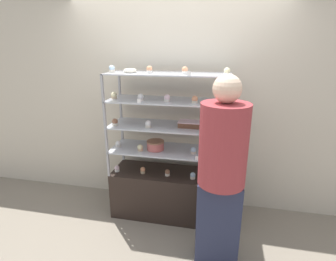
% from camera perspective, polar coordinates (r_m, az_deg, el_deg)
% --- Properties ---
extents(ground_plane, '(20.00, 20.00, 0.00)m').
position_cam_1_polar(ground_plane, '(3.43, 0.00, -17.44)').
color(ground_plane, gray).
extents(back_wall, '(8.00, 0.05, 2.60)m').
position_cam_1_polar(back_wall, '(3.25, 1.43, 5.78)').
color(back_wall, beige).
rests_on(back_wall, ground_plane).
extents(display_base, '(1.31, 0.48, 0.56)m').
position_cam_1_polar(display_base, '(3.27, 0.00, -13.43)').
color(display_base, black).
rests_on(display_base, ground_plane).
extents(display_riser_lower, '(1.31, 0.48, 0.29)m').
position_cam_1_polar(display_riser_lower, '(3.02, 0.00, -4.47)').
color(display_riser_lower, '#99999E').
rests_on(display_riser_lower, display_base).
extents(display_riser_middle, '(1.31, 0.48, 0.29)m').
position_cam_1_polar(display_riser_middle, '(2.92, 0.00, 0.76)').
color(display_riser_middle, '#99999E').
rests_on(display_riser_middle, display_riser_lower).
extents(display_riser_upper, '(1.31, 0.48, 0.29)m').
position_cam_1_polar(display_riser_upper, '(2.85, 0.00, 6.29)').
color(display_riser_upper, '#99999E').
rests_on(display_riser_upper, display_riser_middle).
extents(display_riser_top, '(1.31, 0.48, 0.29)m').
position_cam_1_polar(display_riser_top, '(2.81, 0.00, 12.05)').
color(display_riser_top, '#99999E').
rests_on(display_riser_top, display_riser_upper).
extents(layer_cake_centerpiece, '(0.20, 0.20, 0.10)m').
position_cam_1_polar(layer_cake_centerpiece, '(3.00, -2.75, -3.21)').
color(layer_cake_centerpiece, '#C66660').
rests_on(layer_cake_centerpiece, display_riser_lower).
extents(sheet_cake_frosted, '(0.26, 0.16, 0.06)m').
position_cam_1_polar(sheet_cake_frosted, '(2.88, 4.90, 1.43)').
color(sheet_cake_frosted, brown).
rests_on(sheet_cake_frosted, display_riser_middle).
extents(cupcake_0, '(0.06, 0.06, 0.08)m').
position_cam_1_polar(cupcake_0, '(3.20, -11.04, -8.14)').
color(cupcake_0, white).
rests_on(cupcake_0, display_base).
extents(cupcake_1, '(0.06, 0.06, 0.08)m').
position_cam_1_polar(cupcake_1, '(3.11, -5.49, -8.59)').
color(cupcake_1, '#CCB28C').
rests_on(cupcake_1, display_base).
extents(cupcake_2, '(0.06, 0.06, 0.08)m').
position_cam_1_polar(cupcake_2, '(3.04, -0.12, -9.16)').
color(cupcake_2, beige).
rests_on(cupcake_2, display_base).
extents(cupcake_3, '(0.06, 0.06, 0.08)m').
position_cam_1_polar(cupcake_3, '(2.99, 5.42, -9.77)').
color(cupcake_3, beige).
rests_on(cupcake_3, display_base).
extents(cupcake_4, '(0.06, 0.06, 0.08)m').
position_cam_1_polar(cupcake_4, '(2.99, 10.90, -10.01)').
color(cupcake_4, '#CCB28C').
rests_on(cupcake_4, display_base).
extents(price_tag_0, '(0.04, 0.00, 0.04)m').
position_cam_1_polar(price_tag_0, '(2.88, 7.93, -11.37)').
color(price_tag_0, white).
rests_on(price_tag_0, display_base).
extents(cupcake_5, '(0.06, 0.06, 0.08)m').
position_cam_1_polar(cupcake_5, '(3.14, -10.77, -2.90)').
color(cupcake_5, white).
rests_on(cupcake_5, display_riser_lower).
extents(cupcake_6, '(0.06, 0.06, 0.08)m').
position_cam_1_polar(cupcake_6, '(2.99, -6.09, -3.77)').
color(cupcake_6, '#CCB28C').
rests_on(cupcake_6, display_riser_lower).
extents(cupcake_7, '(0.06, 0.06, 0.08)m').
position_cam_1_polar(cupcake_7, '(2.91, 5.55, -4.36)').
color(cupcake_7, beige).
rests_on(cupcake_7, display_riser_lower).
extents(cupcake_8, '(0.06, 0.06, 0.08)m').
position_cam_1_polar(cupcake_8, '(2.88, 11.42, -4.85)').
color(cupcake_8, beige).
rests_on(cupcake_8, display_riser_lower).
extents(price_tag_1, '(0.04, 0.00, 0.04)m').
position_cam_1_polar(price_tag_1, '(2.76, 6.32, -5.99)').
color(price_tag_1, white).
rests_on(price_tag_1, display_riser_lower).
extents(cupcake_9, '(0.06, 0.06, 0.08)m').
position_cam_1_polar(cupcake_9, '(2.98, -11.47, 1.79)').
color(cupcake_9, beige).
rests_on(cupcake_9, display_riser_middle).
extents(cupcake_10, '(0.06, 0.06, 0.08)m').
position_cam_1_polar(cupcake_10, '(2.85, -4.33, 1.38)').
color(cupcake_10, beige).
rests_on(cupcake_10, display_riser_middle).
extents(cupcake_11, '(0.06, 0.06, 0.08)m').
position_cam_1_polar(cupcake_11, '(2.81, 11.60, 0.82)').
color(cupcake_11, '#CCB28C').
rests_on(cupcake_11, display_riser_middle).
extents(price_tag_2, '(0.04, 0.00, 0.04)m').
position_cam_1_polar(price_tag_2, '(2.65, 8.12, -0.40)').
color(price_tag_2, white).
rests_on(price_tag_2, display_riser_middle).
extents(cupcake_12, '(0.06, 0.06, 0.07)m').
position_cam_1_polar(cupcake_12, '(2.99, -11.68, 7.47)').
color(cupcake_12, '#CCB28C').
rests_on(cupcake_12, display_riser_upper).
extents(cupcake_13, '(0.06, 0.06, 0.07)m').
position_cam_1_polar(cupcake_13, '(2.84, -5.98, 7.18)').
color(cupcake_13, white).
rests_on(cupcake_13, display_riser_upper).
extents(cupcake_14, '(0.06, 0.06, 0.07)m').
position_cam_1_polar(cupcake_14, '(2.78, -0.19, 7.05)').
color(cupcake_14, white).
rests_on(cupcake_14, display_riser_upper).
extents(cupcake_15, '(0.06, 0.06, 0.07)m').
position_cam_1_polar(cupcake_15, '(2.72, 5.84, 6.71)').
color(cupcake_15, beige).
rests_on(cupcake_15, display_riser_upper).
extents(cupcake_16, '(0.06, 0.06, 0.07)m').
position_cam_1_polar(cupcake_16, '(2.75, 12.29, 6.52)').
color(cupcake_16, '#CCB28C').
rests_on(cupcake_16, display_riser_upper).
extents(price_tag_3, '(0.04, 0.00, 0.04)m').
position_cam_1_polar(price_tag_3, '(2.70, -6.34, 6.36)').
color(price_tag_3, white).
rests_on(price_tag_3, display_riser_upper).
extents(cupcake_17, '(0.06, 0.06, 0.08)m').
position_cam_1_polar(cupcake_17, '(2.94, -12.12, 12.97)').
color(cupcake_17, beige).
rests_on(cupcake_17, display_riser_top).
extents(cupcake_18, '(0.06, 0.06, 0.08)m').
position_cam_1_polar(cupcake_18, '(2.80, -4.05, 13.08)').
color(cupcake_18, white).
rests_on(cupcake_18, display_riser_top).
extents(cupcake_19, '(0.06, 0.06, 0.08)m').
position_cam_1_polar(cupcake_19, '(2.70, 3.69, 12.91)').
color(cupcake_19, white).
rests_on(cupcake_19, display_riser_top).
extents(cupcake_20, '(0.06, 0.06, 0.08)m').
position_cam_1_polar(cupcake_20, '(2.61, 12.71, 12.36)').
color(cupcake_20, white).
rests_on(cupcake_20, display_riser_top).
extents(price_tag_4, '(0.04, 0.00, 0.04)m').
position_cam_1_polar(price_tag_4, '(2.55, 4.58, 12.27)').
color(price_tag_4, white).
rests_on(price_tag_4, display_riser_top).
extents(donut_glazed, '(0.14, 0.14, 0.04)m').
position_cam_1_polar(donut_glazed, '(2.90, -8.26, 12.79)').
color(donut_glazed, '#EFE5CC').
rests_on(donut_glazed, display_riser_top).
extents(customer_figure, '(0.41, 0.41, 1.78)m').
position_cam_1_polar(customer_figure, '(2.36, 11.59, -8.43)').
color(customer_figure, '#282D47').
rests_on(customer_figure, ground_plane).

